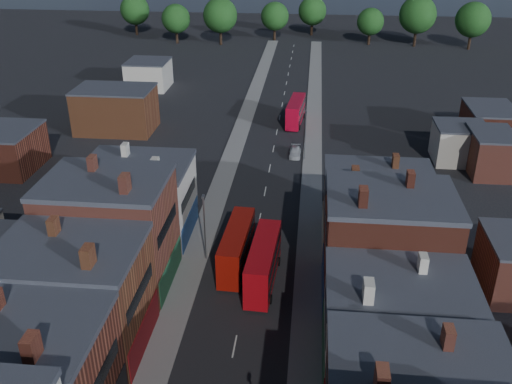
% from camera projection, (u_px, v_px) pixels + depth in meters
% --- Properties ---
extents(pavement_west, '(3.00, 200.00, 0.12)m').
position_uv_depth(pavement_west, '(222.00, 183.00, 82.84)').
color(pavement_west, gray).
rests_on(pavement_west, ground).
extents(pavement_east, '(3.00, 200.00, 0.12)m').
position_uv_depth(pavement_east, '(311.00, 187.00, 81.66)').
color(pavement_east, gray).
rests_on(pavement_east, ground).
extents(lamp_post_2, '(0.25, 0.70, 8.12)m').
position_uv_depth(lamp_post_2, '(204.00, 223.00, 62.85)').
color(lamp_post_2, slate).
rests_on(lamp_post_2, ground).
extents(lamp_post_3, '(0.25, 0.70, 8.12)m').
position_uv_depth(lamp_post_3, '(305.00, 132.00, 88.61)').
color(lamp_post_3, slate).
rests_on(lamp_post_3, ground).
extents(bus_0, '(3.09, 10.80, 4.62)m').
position_uv_depth(bus_0, '(237.00, 247.00, 62.66)').
color(bus_0, '#9D1108').
rests_on(bus_0, ground).
extents(bus_1, '(3.19, 10.98, 4.69)m').
position_uv_depth(bus_1, '(263.00, 262.00, 59.80)').
color(bus_1, red).
rests_on(bus_1, ground).
extents(bus_2, '(3.30, 10.51, 4.47)m').
position_uv_depth(bus_2, '(296.00, 111.00, 104.83)').
color(bus_2, '#B00720').
rests_on(bus_2, ground).
extents(car_2, '(2.54, 4.79, 1.28)m').
position_uv_depth(car_2, '(241.00, 254.00, 64.72)').
color(car_2, black).
rests_on(car_2, ground).
extents(car_3, '(1.83, 4.45, 1.29)m').
position_uv_depth(car_3, '(295.00, 152.00, 91.78)').
color(car_3, silver).
rests_on(car_3, ground).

